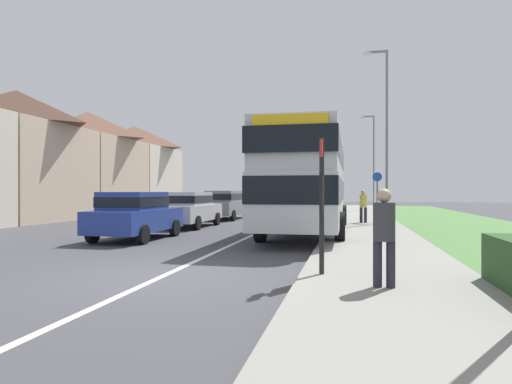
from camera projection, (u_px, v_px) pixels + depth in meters
ground_plane at (164, 276)px, 8.51m from camera, size 120.00×120.00×0.00m
lane_marking_centre at (253, 235)px, 16.34m from camera, size 0.14×60.00×0.01m
pavement_near_side at (373, 242)px, 13.51m from camera, size 3.20×68.00×0.12m
double_decker_bus at (308, 177)px, 16.72m from camera, size 2.80×10.71×3.70m
parked_car_blue at (135, 213)px, 14.80m from camera, size 1.91×4.03×1.60m
parked_car_silver at (188, 208)px, 19.82m from camera, size 1.99×4.46×1.58m
parked_car_grey at (225, 204)px, 25.35m from camera, size 1.91×4.60×1.64m
pedestrian_at_stop at (384, 233)px, 6.93m from camera, size 0.34×0.34×1.67m
pedestrian_walking_away at (363, 205)px, 21.03m from camera, size 0.34×0.34×1.67m
bus_stop_sign at (322, 196)px, 8.05m from camera, size 0.09×0.52×2.60m
cycle_route_sign at (377, 195)px, 20.98m from camera, size 0.44×0.08×2.52m
street_lamp_mid at (385, 126)px, 20.77m from camera, size 1.14×0.20×8.24m
street_lamp_far at (372, 157)px, 35.25m from camera, size 1.14×0.20×7.63m
house_terrace_far_side at (56, 160)px, 27.35m from camera, size 6.04×26.76×7.11m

